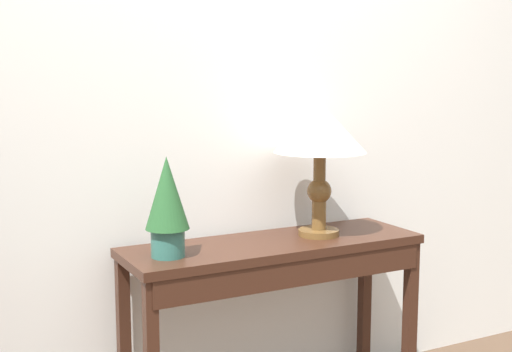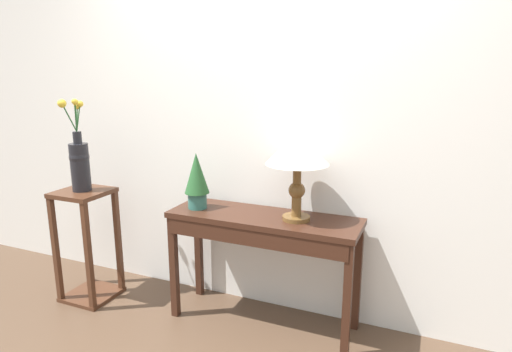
# 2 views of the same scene
# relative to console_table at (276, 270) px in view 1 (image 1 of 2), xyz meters

# --- Properties ---
(back_wall_with_art) EXTENTS (9.00, 0.10, 2.80)m
(back_wall_with_art) POSITION_rel_console_table_xyz_m (-0.07, 0.30, 0.78)
(back_wall_with_art) COLOR silver
(back_wall_with_art) RESTS_ON ground
(console_table) EXTENTS (1.19, 0.38, 0.73)m
(console_table) POSITION_rel_console_table_xyz_m (0.00, 0.00, 0.00)
(console_table) COLOR #381E14
(console_table) RESTS_ON ground
(table_lamp) EXTENTS (0.37, 0.37, 0.53)m
(table_lamp) POSITION_rel_console_table_xyz_m (0.21, 0.02, 0.52)
(table_lamp) COLOR brown
(table_lamp) RESTS_ON console_table
(potted_plant_on_console) EXTENTS (0.16, 0.16, 0.36)m
(potted_plant_on_console) POSITION_rel_console_table_xyz_m (-0.45, -0.01, 0.31)
(potted_plant_on_console) COLOR #2D665B
(potted_plant_on_console) RESTS_ON console_table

